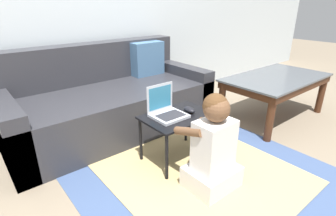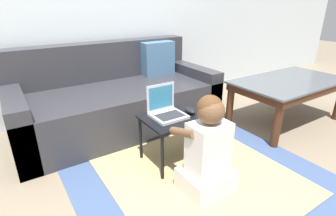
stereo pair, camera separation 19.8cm
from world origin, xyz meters
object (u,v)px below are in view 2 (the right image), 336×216
at_px(couch, 117,99).
at_px(laptop_desk, 178,121).
at_px(laptop, 167,111).
at_px(coffee_table, 289,86).
at_px(person_seated, 208,151).
at_px(computer_mouse, 190,111).

height_order(couch, laptop_desk, couch).
bearing_deg(laptop, couch, 94.54).
bearing_deg(laptop_desk, coffee_table, -1.28).
distance_m(couch, laptop_desk, 0.88).
bearing_deg(person_seated, computer_mouse, 68.22).
bearing_deg(computer_mouse, laptop_desk, 173.70).
bearing_deg(couch, coffee_table, -30.95).
relative_size(computer_mouse, person_seated, 0.17).
bearing_deg(computer_mouse, person_seated, -111.78).
xyz_separation_m(couch, laptop_desk, (0.14, -0.87, 0.05)).
xyz_separation_m(coffee_table, laptop, (-1.43, 0.08, 0.03)).
relative_size(laptop_desk, computer_mouse, 4.77).
bearing_deg(couch, computer_mouse, -74.36).
height_order(laptop, person_seated, person_seated).
distance_m(coffee_table, person_seated, 1.46).
height_order(laptop_desk, person_seated, person_seated).
bearing_deg(laptop, computer_mouse, -17.44).
distance_m(coffee_table, computer_mouse, 1.25).
relative_size(couch, person_seated, 2.84).
xyz_separation_m(couch, coffee_table, (1.50, -0.90, 0.11)).
bearing_deg(couch, laptop_desk, -80.85).
height_order(laptop_desk, laptop, laptop).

